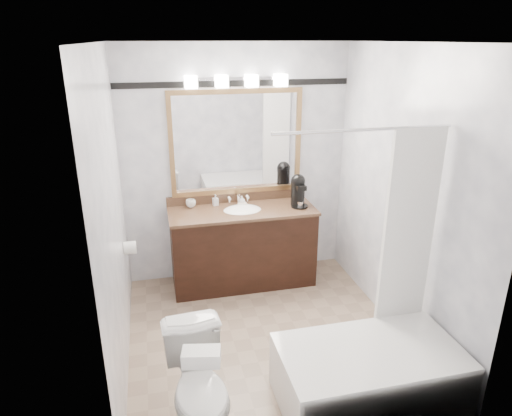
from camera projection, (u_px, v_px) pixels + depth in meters
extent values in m
cube|color=#8D755F|center=(266.00, 337.00, 4.12)|extent=(2.40, 2.60, 0.01)
cube|color=white|center=(269.00, 41.00, 3.24)|extent=(2.40, 2.60, 0.01)
cube|color=white|center=(236.00, 165.00, 4.87)|extent=(2.40, 0.01, 2.50)
cube|color=white|center=(328.00, 287.00, 2.49)|extent=(2.40, 0.01, 2.50)
cube|color=white|center=(112.00, 219.00, 3.42)|extent=(0.01, 2.60, 2.50)
cube|color=white|center=(402.00, 195.00, 3.94)|extent=(0.01, 2.60, 2.50)
cube|color=black|center=(243.00, 248.00, 4.90)|extent=(1.50, 0.55, 0.82)
cube|color=brown|center=(242.00, 211.00, 4.75)|extent=(1.53, 0.58, 0.03)
cube|color=brown|center=(237.00, 197.00, 4.97)|extent=(1.53, 0.03, 0.10)
ellipsoid|color=white|center=(242.00, 212.00, 4.76)|extent=(0.44, 0.34, 0.14)
cube|color=#9B7346|center=(236.00, 91.00, 4.58)|extent=(1.40, 0.04, 0.05)
cube|color=#9B7346|center=(237.00, 191.00, 4.94)|extent=(1.40, 0.04, 0.05)
cube|color=#9B7346|center=(171.00, 146.00, 4.61)|extent=(0.05, 0.04, 1.00)
cube|color=#9B7346|center=(298.00, 140.00, 4.91)|extent=(0.05, 0.04, 1.00)
cube|color=white|center=(236.00, 143.00, 4.76)|extent=(1.30, 0.01, 1.00)
cube|color=silver|center=(236.00, 78.00, 4.52)|extent=(0.90, 0.05, 0.03)
cube|color=white|center=(191.00, 82.00, 4.39)|extent=(0.12, 0.12, 0.12)
cube|color=white|center=(222.00, 81.00, 4.45)|extent=(0.12, 0.12, 0.12)
cube|color=white|center=(252.00, 81.00, 4.52)|extent=(0.12, 0.12, 0.12)
cube|color=white|center=(281.00, 80.00, 4.58)|extent=(0.12, 0.12, 0.12)
cube|color=black|center=(235.00, 83.00, 4.56)|extent=(2.40, 0.01, 0.06)
cube|color=white|center=(368.00, 375.00, 3.31)|extent=(1.30, 0.72, 0.45)
cylinder|color=silver|center=(365.00, 130.00, 3.06)|extent=(1.30, 0.02, 0.02)
cube|color=white|center=(408.00, 231.00, 3.41)|extent=(0.40, 0.04, 1.55)
cylinder|color=white|center=(130.00, 248.00, 4.23)|extent=(0.11, 0.12, 0.12)
imported|color=white|center=(200.00, 388.00, 3.00)|extent=(0.45, 0.74, 0.72)
cube|color=white|center=(201.00, 357.00, 2.68)|extent=(0.25, 0.17, 0.09)
cylinder|color=black|center=(299.00, 206.00, 4.82)|extent=(0.18, 0.18, 0.02)
cylinder|color=black|center=(298.00, 193.00, 4.83)|extent=(0.15, 0.15, 0.26)
sphere|color=black|center=(298.00, 181.00, 4.78)|extent=(0.15, 0.15, 0.15)
cube|color=black|center=(301.00, 188.00, 4.73)|extent=(0.10, 0.10, 0.05)
cylinder|color=silver|center=(300.00, 204.00, 4.79)|extent=(0.06, 0.06, 0.06)
imported|color=white|center=(191.00, 203.00, 4.80)|extent=(0.12, 0.12, 0.08)
imported|color=white|center=(190.00, 203.00, 4.82)|extent=(0.09, 0.09, 0.08)
imported|color=white|center=(215.00, 200.00, 4.85)|extent=(0.07, 0.07, 0.12)
imported|color=white|center=(242.00, 200.00, 4.89)|extent=(0.09, 0.09, 0.09)
cube|color=beige|center=(242.00, 204.00, 4.86)|extent=(0.09, 0.06, 0.03)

